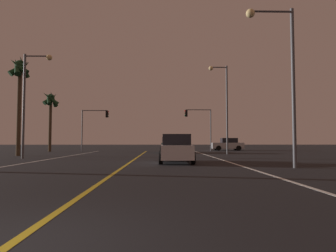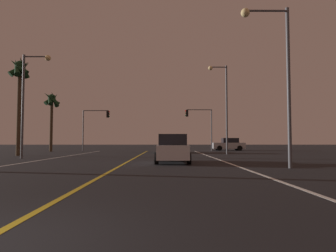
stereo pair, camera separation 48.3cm
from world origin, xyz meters
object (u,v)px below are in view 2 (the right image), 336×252
(street_lamp_left_mid, at_px, (29,92))
(street_lamp_right_far, at_px, (223,99))
(car_crossing_side, at_px, (229,144))
(palm_tree_left_mid, at_px, (20,77))
(street_lamp_right_near, at_px, (277,65))
(car_lead_same_lane, at_px, (172,149))
(traffic_light_near_left, at_px, (96,120))
(car_ahead_far, at_px, (169,145))
(palm_tree_left_far, at_px, (52,104))
(traffic_light_near_right, at_px, (199,120))

(street_lamp_left_mid, xyz_separation_m, street_lamp_right_far, (15.87, 6.70, 0.47))
(car_crossing_side, distance_m, palm_tree_left_mid, 26.64)
(street_lamp_right_near, relative_size, palm_tree_left_mid, 0.89)
(car_lead_same_lane, bearing_deg, traffic_light_near_left, 24.50)
(car_ahead_far, xyz_separation_m, car_crossing_side, (8.18, 7.75, 0.00))
(car_lead_same_lane, xyz_separation_m, street_lamp_right_near, (5.03, -3.64, 4.19))
(street_lamp_left_mid, relative_size, palm_tree_left_far, 1.06)
(car_ahead_far, height_order, car_lead_same_lane, same)
(car_ahead_far, height_order, traffic_light_near_right, traffic_light_near_right)
(traffic_light_near_left, relative_size, palm_tree_left_mid, 0.60)
(traffic_light_near_right, bearing_deg, car_crossing_side, -154.87)
(street_lamp_left_mid, xyz_separation_m, palm_tree_left_far, (-3.75, 14.17, 0.90))
(traffic_light_near_left, height_order, palm_tree_left_far, palm_tree_left_far)
(street_lamp_right_near, height_order, palm_tree_left_mid, palm_tree_left_mid)
(car_ahead_far, bearing_deg, car_crossing_side, -46.55)
(traffic_light_near_left, bearing_deg, street_lamp_left_mid, -94.28)
(traffic_light_near_left, height_order, palm_tree_left_mid, palm_tree_left_mid)
(street_lamp_right_far, bearing_deg, traffic_light_near_right, -82.28)
(car_crossing_side, bearing_deg, street_lamp_right_far, 75.58)
(car_crossing_side, xyz_separation_m, palm_tree_left_far, (-22.60, -4.16, 5.06))
(car_crossing_side, bearing_deg, street_lamp_left_mid, 44.19)
(car_lead_same_lane, height_order, street_lamp_right_near, street_lamp_right_near)
(car_crossing_side, height_order, palm_tree_left_far, palm_tree_left_far)
(palm_tree_left_far, bearing_deg, street_lamp_right_near, -48.81)
(car_ahead_far, distance_m, car_lead_same_lane, 15.00)
(traffic_light_near_right, distance_m, palm_tree_left_mid, 21.45)
(car_ahead_far, height_order, street_lamp_right_near, street_lamp_right_near)
(palm_tree_left_mid, xyz_separation_m, palm_tree_left_far, (-1.06, 10.26, -1.11))
(street_lamp_right_far, bearing_deg, car_crossing_side, -104.42)
(palm_tree_left_far, bearing_deg, street_lamp_right_far, -20.83)
(street_lamp_right_far, height_order, palm_tree_left_far, street_lamp_right_far)
(street_lamp_right_far, xyz_separation_m, palm_tree_left_far, (-19.61, 7.46, 0.43))
(street_lamp_right_near, xyz_separation_m, palm_tree_left_mid, (-18.38, 11.97, 1.98))
(street_lamp_left_mid, distance_m, palm_tree_left_mid, 5.15)
(street_lamp_right_far, bearing_deg, palm_tree_left_mid, 8.56)
(car_crossing_side, bearing_deg, palm_tree_left_mid, 33.79)
(car_lead_same_lane, relative_size, palm_tree_left_far, 0.58)
(traffic_light_near_left, xyz_separation_m, street_lamp_left_mid, (-1.22, -16.31, 1.03))
(traffic_light_near_left, bearing_deg, car_crossing_side, 6.51)
(car_lead_same_lane, xyz_separation_m, traffic_light_near_left, (-9.45, 20.73, 3.14))
(car_ahead_far, bearing_deg, traffic_light_near_right, -34.13)
(traffic_light_near_right, bearing_deg, palm_tree_left_far, 6.68)
(street_lamp_right_near, distance_m, palm_tree_left_far, 29.54)
(traffic_light_near_left, height_order, street_lamp_left_mid, street_lamp_left_mid)
(traffic_light_near_right, xyz_separation_m, street_lamp_right_near, (1.13, -24.37, 0.97))
(street_lamp_right_near, height_order, street_lamp_right_far, street_lamp_right_far)
(car_ahead_far, xyz_separation_m, car_lead_same_lane, (-0.01, -15.00, 0.00))
(car_lead_same_lane, distance_m, street_lamp_left_mid, 12.27)
(traffic_light_near_left, xyz_separation_m, palm_tree_left_mid, (-3.91, -12.40, 3.03))
(car_lead_same_lane, height_order, street_lamp_right_far, street_lamp_right_far)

